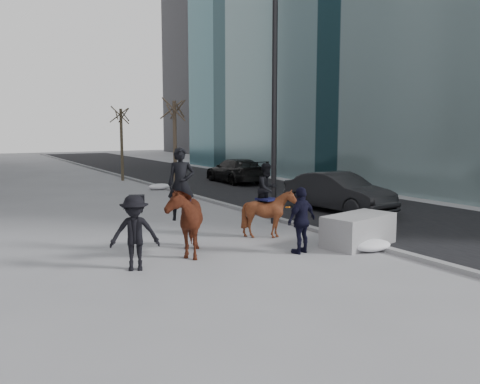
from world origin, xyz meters
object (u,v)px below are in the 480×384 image
car_near (338,192)px  planter (358,230)px  mounted_right (269,208)px  mounted_left (184,215)px

car_near → planter: bearing=-132.9°
planter → mounted_right: mounted_right is taller
car_near → mounted_left: (-7.99, -3.15, 0.27)m
planter → mounted_right: size_ratio=0.98×
planter → mounted_left: 4.92m
planter → car_near: size_ratio=0.47×
mounted_left → mounted_right: size_ratio=1.24×
mounted_left → mounted_right: bearing=10.2°
car_near → mounted_right: mounted_right is taller
car_near → mounted_left: bearing=-165.9°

